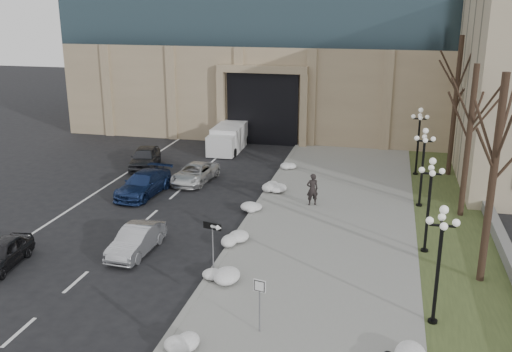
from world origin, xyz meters
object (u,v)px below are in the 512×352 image
Objects in this scene: car_b at (136,240)px; one_way_sign at (215,233)px; car_e at (145,157)px; lamppost_d at (419,132)px; keep_sign at (260,295)px; lamppost_b at (430,193)px; lamppost_a at (440,250)px; box_truck at (229,138)px; lamppost_c at (423,157)px; car_a at (2,253)px; car_c at (144,184)px; car_d at (195,173)px; pedestrian at (312,189)px.

one_way_sign is at bearing -16.00° from car_b.
car_e is 19.35m from lamppost_d.
lamppost_b is (6.18, 8.60, 1.46)m from keep_sign.
lamppost_a is 1.00× the size of lamppost_d.
car_e is at bearing -126.24° from box_truck.
lamppost_a is at bearing -90.00° from lamppost_c.
car_a is 26.76m from lamppost_d.
one_way_sign reaches higher than car_c.
lamppost_a is at bearing -90.00° from lamppost_b.
one_way_sign reaches higher than keep_sign.
lamppost_a is 13.00m from lamppost_c.
car_e is 25.71m from lamppost_a.
lamppost_a and lamppost_b have the same top height.
car_b is at bearing 21.41° from car_a.
lamppost_c reaches higher than car_a.
lamppost_a reaches higher than car_d.
keep_sign is (10.48, -13.53, 0.90)m from car_c.
pedestrian reaches higher than car_a.
car_a is at bearing -158.71° from one_way_sign.
lamppost_c reaches higher than one_way_sign.
lamppost_d is (14.40, 4.92, 2.45)m from car_d.
lamppost_a is 1.00× the size of lamppost_c.
car_c is at bearing 163.53° from lamppost_b.
car_e is 14.00m from pedestrian.
lamppost_b is (9.04, 4.62, 1.01)m from one_way_sign.
lamppost_b is (0.00, 6.50, 0.00)m from lamppost_a.
car_e is at bearing 114.56° from car_b.
car_b is at bearing -80.57° from car_e.
car_d is 0.72× the size of box_truck.
one_way_sign is at bearing 168.24° from lamppost_a.
box_truck is 2.49× the size of one_way_sign.
one_way_sign is at bearing 49.48° from pedestrian.
lamppost_b reaches higher than box_truck.
car_b is (5.35, 2.73, 0.02)m from car_a.
keep_sign is 10.69m from lamppost_b.
one_way_sign is (4.44, -1.48, 1.41)m from car_b.
car_b is at bearing -129.87° from lamppost_d.
car_d is 13.86m from one_way_sign.
box_truck reaches higher than car_b.
keep_sign is at bearing -112.25° from lamppost_c.
car_d is (4.43, 13.95, -0.02)m from car_a.
car_a is 0.94× the size of car_b.
lamppost_a is at bearing -90.00° from lamppost_d.
lamppost_b is at bearing 90.00° from lamppost_a.
box_truck is at bearing 95.50° from car_b.
car_a is at bearing -101.83° from box_truck.
lamppost_c is (13.48, 9.64, 2.41)m from car_b.
car_d is at bearing 59.78° from car_c.
car_c is 20.34m from lamppost_a.
one_way_sign is 0.53× the size of lamppost_a.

